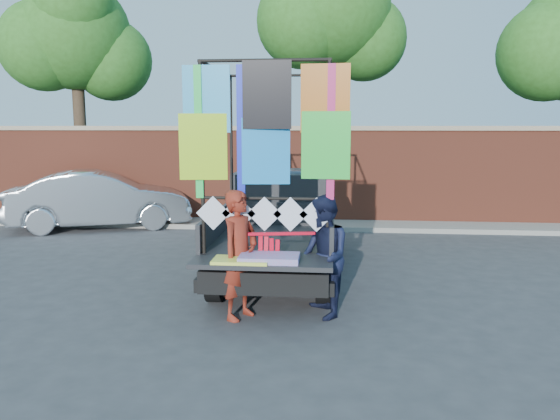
# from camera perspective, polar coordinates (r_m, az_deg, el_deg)

# --- Properties ---
(ground) EXTENTS (90.00, 90.00, 0.00)m
(ground) POSITION_cam_1_polar(r_m,az_deg,el_deg) (8.17, -2.11, -9.84)
(ground) COLOR #38383A
(ground) RESTS_ON ground
(brick_wall) EXTENTS (30.00, 0.45, 2.61)m
(brick_wall) POSITION_cam_1_polar(r_m,az_deg,el_deg) (14.77, 1.42, 3.80)
(brick_wall) COLOR brown
(brick_wall) RESTS_ON ground
(curb) EXTENTS (30.00, 1.20, 0.12)m
(curb) POSITION_cam_1_polar(r_m,az_deg,el_deg) (14.24, 1.21, -1.53)
(curb) COLOR gray
(curb) RESTS_ON ground
(tree_left) EXTENTS (4.20, 3.30, 7.05)m
(tree_left) POSITION_cam_1_polar(r_m,az_deg,el_deg) (17.67, -20.66, 16.40)
(tree_left) COLOR #38281C
(tree_left) RESTS_ON ground
(tree_mid) EXTENTS (4.20, 3.30, 7.73)m
(tree_mid) POSITION_cam_1_polar(r_m,az_deg,el_deg) (16.09, 5.64, 19.81)
(tree_mid) COLOR #38281C
(tree_mid) RESTS_ON ground
(pickup_truck) EXTENTS (2.20, 5.52, 3.48)m
(pickup_truck) POSITION_cam_1_polar(r_m,az_deg,el_deg) (10.15, 0.27, -1.06)
(pickup_truck) COLOR black
(pickup_truck) RESTS_ON ground
(sedan) EXTENTS (4.75, 3.02, 1.48)m
(sedan) POSITION_cam_1_polar(r_m,az_deg,el_deg) (14.71, -18.22, 1.04)
(sedan) COLOR silver
(sedan) RESTS_ON ground
(woman) EXTENTS (0.67, 0.77, 1.77)m
(woman) POSITION_cam_1_polar(r_m,az_deg,el_deg) (7.42, -4.21, -4.70)
(woman) COLOR maroon
(woman) RESTS_ON ground
(man) EXTENTS (0.85, 0.97, 1.69)m
(man) POSITION_cam_1_polar(r_m,az_deg,el_deg) (7.47, 4.52, -4.89)
(man) COLOR #131831
(man) RESTS_ON ground
(streamer_bundle) EXTENTS (0.90, 0.19, 0.63)m
(streamer_bundle) POSITION_cam_1_polar(r_m,az_deg,el_deg) (7.39, -0.61, -3.88)
(streamer_bundle) COLOR red
(streamer_bundle) RESTS_ON ground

